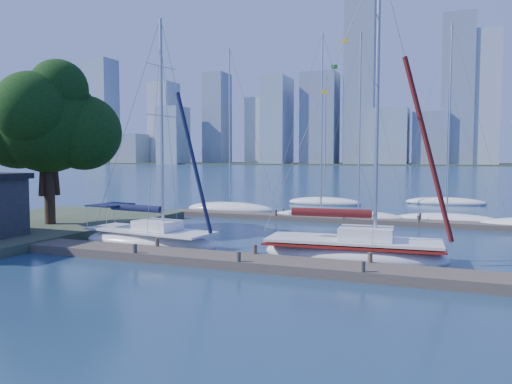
% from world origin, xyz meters
% --- Properties ---
extents(ground, '(700.00, 700.00, 0.00)m').
position_xyz_m(ground, '(0.00, 0.00, 0.00)').
color(ground, '#18354D').
rests_on(ground, ground).
extents(near_dock, '(26.00, 2.00, 0.40)m').
position_xyz_m(near_dock, '(0.00, 0.00, 0.20)').
color(near_dock, '#453C33').
rests_on(near_dock, ground).
extents(far_dock, '(30.00, 1.80, 0.36)m').
position_xyz_m(far_dock, '(2.00, 16.00, 0.18)').
color(far_dock, '#453C33').
rests_on(far_dock, ground).
extents(shore, '(12.00, 22.00, 0.50)m').
position_xyz_m(shore, '(-17.00, 3.00, 0.25)').
color(shore, '#38472D').
rests_on(shore, ground).
extents(far_shore, '(800.00, 100.00, 1.50)m').
position_xyz_m(far_shore, '(0.00, 320.00, 0.00)').
color(far_shore, '#38472D').
rests_on(far_shore, ground).
extents(tree, '(8.19, 7.45, 10.43)m').
position_xyz_m(tree, '(-15.13, 4.67, 6.92)').
color(tree, '#2F1E15').
rests_on(tree, ground).
extents(sailboat_navy, '(7.93, 3.55, 12.00)m').
position_xyz_m(sailboat_navy, '(-6.48, 2.51, 0.98)').
color(sailboat_navy, white).
rests_on(sailboat_navy, ground).
extents(sailboat_maroon, '(8.43, 3.29, 13.73)m').
position_xyz_m(sailboat_maroon, '(3.95, 2.92, 1.09)').
color(sailboat_maroon, white).
rests_on(sailboat_maroon, ground).
extents(bg_boat_0, '(7.99, 2.80, 14.07)m').
position_xyz_m(bg_boat_0, '(-9.55, 19.26, 0.29)').
color(bg_boat_0, white).
rests_on(bg_boat_0, ground).
extents(bg_boat_1, '(7.90, 3.29, 14.05)m').
position_xyz_m(bg_boat_1, '(-1.02, 16.87, 0.26)').
color(bg_boat_1, white).
rests_on(bg_boat_1, ground).
extents(bg_boat_2, '(7.03, 3.68, 13.85)m').
position_xyz_m(bg_boat_2, '(1.72, 17.05, 0.28)').
color(bg_boat_2, white).
rests_on(bg_boat_2, ground).
extents(bg_boat_3, '(7.61, 3.31, 14.14)m').
position_xyz_m(bg_boat_3, '(7.74, 18.04, 0.27)').
color(bg_boat_3, white).
rests_on(bg_boat_3, ground).
extents(bg_boat_6, '(7.39, 2.73, 13.01)m').
position_xyz_m(bg_boat_6, '(-3.58, 28.54, 0.26)').
color(bg_boat_6, white).
rests_on(bg_boat_6, ground).
extents(bg_boat_7, '(7.68, 2.59, 12.01)m').
position_xyz_m(bg_boat_7, '(7.48, 33.06, 0.24)').
color(bg_boat_7, white).
rests_on(bg_boat_7, ground).
extents(skyline, '(504.23, 51.31, 119.14)m').
position_xyz_m(skyline, '(22.63, 290.36, 35.15)').
color(skyline, gray).
rests_on(skyline, ground).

